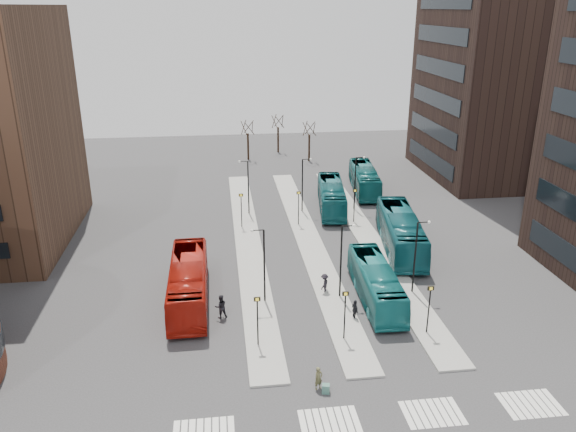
{
  "coord_description": "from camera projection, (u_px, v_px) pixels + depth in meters",
  "views": [
    {
      "loc": [
        -6.54,
        -20.88,
        21.89
      ],
      "look_at": [
        -0.83,
        23.75,
        5.0
      ],
      "focal_mm": 35.0,
      "sensor_mm": 36.0,
      "label": 1
    }
  ],
  "objects": [
    {
      "name": "island_left",
      "position": [
        248.0,
        242.0,
        55.22
      ],
      "size": [
        2.5,
        45.0,
        0.15
      ],
      "primitive_type": "cube",
      "color": "gray",
      "rests_on": "ground"
    },
    {
      "name": "island_mid",
      "position": [
        308.0,
        239.0,
        55.93
      ],
      "size": [
        2.5,
        45.0,
        0.15
      ],
      "primitive_type": "cube",
      "color": "gray",
      "rests_on": "ground"
    },
    {
      "name": "island_right",
      "position": [
        367.0,
        236.0,
        56.65
      ],
      "size": [
        2.5,
        45.0,
        0.15
      ],
      "primitive_type": "cube",
      "color": "gray",
      "rests_on": "ground"
    },
    {
      "name": "suitcase",
      "position": [
        326.0,
        389.0,
        33.75
      ],
      "size": [
        0.53,
        0.46,
        0.58
      ],
      "primitive_type": "cube",
      "rotation": [
        0.0,
        0.0,
        -0.21
      ],
      "color": "navy",
      "rests_on": "ground"
    },
    {
      "name": "red_bus",
      "position": [
        189.0,
        282.0,
        43.8
      ],
      "size": [
        2.86,
        11.94,
        3.32
      ],
      "primitive_type": "imported",
      "rotation": [
        0.0,
        0.0,
        0.01
      ],
      "color": "#A2160C",
      "rests_on": "ground"
    },
    {
      "name": "teal_bus_a",
      "position": [
        376.0,
        283.0,
        44.07
      ],
      "size": [
        2.9,
        10.75,
        2.97
      ],
      "primitive_type": "imported",
      "rotation": [
        0.0,
        0.0,
        -0.04
      ],
      "color": "#166D70",
      "rests_on": "ground"
    },
    {
      "name": "teal_bus_b",
      "position": [
        331.0,
        196.0,
        63.75
      ],
      "size": [
        4.16,
        11.61,
        3.16
      ],
      "primitive_type": "imported",
      "rotation": [
        0.0,
        0.0,
        -0.14
      ],
      "color": "#12565B",
      "rests_on": "ground"
    },
    {
      "name": "teal_bus_c",
      "position": [
        400.0,
        232.0,
        53.22
      ],
      "size": [
        4.88,
        13.18,
        3.59
      ],
      "primitive_type": "imported",
      "rotation": [
        0.0,
        0.0,
        -0.15
      ],
      "color": "#135760",
      "rests_on": "ground"
    },
    {
      "name": "teal_bus_d",
      "position": [
        364.0,
        179.0,
        70.03
      ],
      "size": [
        3.98,
        11.61,
        3.17
      ],
      "primitive_type": "imported",
      "rotation": [
        0.0,
        0.0,
        -0.12
      ],
      "color": "#125B5D",
      "rests_on": "ground"
    },
    {
      "name": "traveller",
      "position": [
        319.0,
        378.0,
        33.94
      ],
      "size": [
        0.65,
        0.56,
        1.51
      ],
      "primitive_type": "imported",
      "rotation": [
        0.0,
        0.0,
        0.44
      ],
      "color": "brown",
      "rests_on": "ground"
    },
    {
      "name": "commuter_a",
      "position": [
        221.0,
        307.0,
        41.69
      ],
      "size": [
        1.03,
        0.87,
        1.86
      ],
      "primitive_type": "imported",
      "rotation": [
        0.0,
        0.0,
        3.34
      ],
      "color": "black",
      "rests_on": "ground"
    },
    {
      "name": "commuter_b",
      "position": [
        355.0,
        310.0,
        41.51
      ],
      "size": [
        0.58,
        0.99,
        1.59
      ],
      "primitive_type": "imported",
      "rotation": [
        0.0,
        0.0,
        1.79
      ],
      "color": "black",
      "rests_on": "ground"
    },
    {
      "name": "commuter_c",
      "position": [
        324.0,
        284.0,
        45.31
      ],
      "size": [
        1.1,
        1.26,
        1.69
      ],
      "primitive_type": "imported",
      "rotation": [
        0.0,
        0.0,
        4.17
      ],
      "color": "black",
      "rests_on": "ground"
    },
    {
      "name": "crosswalk_stripes",
      "position": [
        377.0,
        418.0,
        31.78
      ],
      "size": [
        22.35,
        2.4,
        0.01
      ],
      "color": "silver",
      "rests_on": "ground"
    },
    {
      "name": "tower_far",
      "position": [
        513.0,
        62.0,
        72.82
      ],
      "size": [
        20.12,
        20.0,
        30.0
      ],
      "color": "black",
      "rests_on": "ground"
    },
    {
      "name": "sign_poles",
      "position": [
        317.0,
        246.0,
        48.56
      ],
      "size": [
        12.45,
        22.12,
        3.65
      ],
      "color": "black",
      "rests_on": "ground"
    },
    {
      "name": "lamp_posts",
      "position": [
        319.0,
        213.0,
        52.92
      ],
      "size": [
        14.04,
        20.24,
        6.12
      ],
      "color": "black",
      "rests_on": "ground"
    },
    {
      "name": "bare_trees",
      "position": [
        278.0,
        140.0,
        85.42
      ],
      "size": [
        10.97,
        8.14,
        5.9
      ],
      "color": "black",
      "rests_on": "ground"
    }
  ]
}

